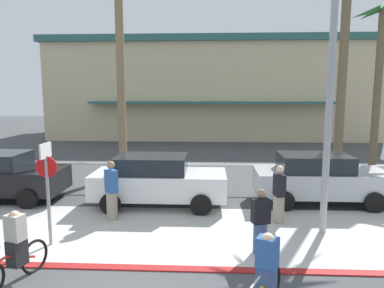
{
  "coord_description": "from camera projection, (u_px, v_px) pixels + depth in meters",
  "views": [
    {
      "loc": [
        1.67,
        -4.93,
        3.76
      ],
      "look_at": [
        1.13,
        6.0,
        2.16
      ],
      "focal_mm": 33.3,
      "sensor_mm": 36.0,
      "label": 1
    }
  ],
  "objects": [
    {
      "name": "rail_fence",
      "position": [
        166.0,
        168.0,
        13.77
      ],
      "size": [
        26.78,
        0.08,
        1.04
      ],
      "color": "white",
      "rests_on": "ground"
    },
    {
      "name": "palm_tree_3",
      "position": [
        382.0,
        53.0,
        16.75
      ],
      "size": [
        3.32,
        2.86,
        7.84
      ],
      "color": "brown",
      "rests_on": "ground"
    },
    {
      "name": "stop_sign_bike_lane",
      "position": [
        47.0,
        179.0,
        8.59
      ],
      "size": [
        0.52,
        0.56,
        2.56
      ],
      "color": "gray",
      "rests_on": "ground"
    },
    {
      "name": "cyclist_yellow_1",
      "position": [
        266.0,
        278.0,
        5.91
      ],
      "size": [
        0.88,
        1.65,
        1.5
      ],
      "color": "black",
      "rests_on": "ground"
    },
    {
      "name": "pedestrian_1",
      "position": [
        112.0,
        193.0,
        10.45
      ],
      "size": [
        0.46,
        0.47,
        1.78
      ],
      "color": "gray",
      "rests_on": "ground"
    },
    {
      "name": "curb_paint",
      "position": [
        131.0,
        268.0,
        7.67
      ],
      "size": [
        44.0,
        0.24,
        0.03
      ],
      "primitive_type": "cube",
      "color": "maroon",
      "rests_on": "ground"
    },
    {
      "name": "car_white_2",
      "position": [
        158.0,
        180.0,
        11.82
      ],
      "size": [
        4.4,
        2.02,
        1.69
      ],
      "color": "white",
      "rests_on": "ground"
    },
    {
      "name": "ground_plane",
      "position": [
        171.0,
        180.0,
        15.38
      ],
      "size": [
        80.0,
        80.0,
        0.0
      ],
      "primitive_type": "plane",
      "color": "#424447"
    },
    {
      "name": "streetlight_curb",
      "position": [
        334.0,
        71.0,
        8.77
      ],
      "size": [
        0.24,
        2.54,
        7.5
      ],
      "color": "#9EA0A5",
      "rests_on": "ground"
    },
    {
      "name": "palm_tree_1",
      "position": [
        119.0,
        15.0,
        15.2
      ],
      "size": [
        3.41,
        3.15,
        9.36
      ],
      "color": "#846B4C",
      "rests_on": "ground"
    },
    {
      "name": "car_silver_3",
      "position": [
        319.0,
        178.0,
        12.05
      ],
      "size": [
        4.4,
        2.02,
        1.69
      ],
      "color": "#B2B7BC",
      "rests_on": "ground"
    },
    {
      "name": "sidewalk_strip",
      "position": [
        147.0,
        232.0,
        9.64
      ],
      "size": [
        44.0,
        4.0,
        0.02
      ],
      "primitive_type": "cube",
      "color": "beige",
      "rests_on": "ground"
    },
    {
      "name": "pedestrian_2",
      "position": [
        279.0,
        197.0,
        10.23
      ],
      "size": [
        0.36,
        0.43,
        1.69
      ],
      "color": "gray",
      "rests_on": "ground"
    },
    {
      "name": "pedestrian_3",
      "position": [
        260.0,
        224.0,
        8.28
      ],
      "size": [
        0.46,
        0.39,
        1.56
      ],
      "color": "#384C7A",
      "rests_on": "ground"
    },
    {
      "name": "cyclist_red_0",
      "position": [
        15.0,
        249.0,
        7.0
      ],
      "size": [
        0.63,
        1.75,
        1.5
      ],
      "color": "black",
      "rests_on": "ground"
    },
    {
      "name": "building_backdrop",
      "position": [
        211.0,
        89.0,
        32.23
      ],
      "size": [
        26.42,
        12.86,
        8.01
      ],
      "color": "beige",
      "rests_on": "ground"
    },
    {
      "name": "palm_tree_2",
      "position": [
        347.0,
        14.0,
        14.08
      ],
      "size": [
        2.99,
        3.31,
        9.08
      ],
      "color": "brown",
      "rests_on": "ground"
    }
  ]
}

